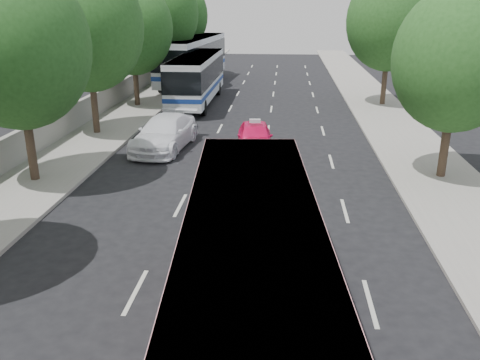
# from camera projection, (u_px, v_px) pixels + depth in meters

# --- Properties ---
(ground) EXTENTS (120.00, 120.00, 0.00)m
(ground) POSITION_uv_depth(u_px,v_px,m) (217.00, 258.00, 15.13)
(ground) COLOR black
(ground) RESTS_ON ground
(sidewalk_left) EXTENTS (4.00, 90.00, 0.15)m
(sidewalk_left) POSITION_uv_depth(u_px,v_px,m) (131.00, 111.00, 34.56)
(sidewalk_left) COLOR #9E998E
(sidewalk_left) RESTS_ON ground
(sidewalk_right) EXTENTS (4.00, 90.00, 0.12)m
(sidewalk_right) POSITION_uv_depth(u_px,v_px,m) (385.00, 116.00, 33.19)
(sidewalk_right) COLOR #9E998E
(sidewalk_right) RESTS_ON ground
(low_wall) EXTENTS (0.30, 90.00, 1.50)m
(low_wall) POSITION_uv_depth(u_px,v_px,m) (104.00, 99.00, 34.43)
(low_wall) COLOR #9E998E
(low_wall) RESTS_ON sidewalk_left
(tree_left_b) EXTENTS (5.70, 5.70, 8.88)m
(tree_left_b) POSITION_uv_depth(u_px,v_px,m) (17.00, 40.00, 19.44)
(tree_left_b) COLOR #38281E
(tree_left_b) RESTS_ON ground
(tree_left_c) EXTENTS (6.00, 6.00, 9.35)m
(tree_left_c) POSITION_uv_depth(u_px,v_px,m) (88.00, 23.00, 26.86)
(tree_left_c) COLOR #38281E
(tree_left_c) RESTS_ON ground
(tree_left_d) EXTENTS (5.52, 5.52, 8.60)m
(tree_left_d) POSITION_uv_depth(u_px,v_px,m) (133.00, 25.00, 34.52)
(tree_left_d) COLOR #38281E
(tree_left_d) RESTS_ON ground
(tree_left_e) EXTENTS (6.30, 6.30, 9.82)m
(tree_left_e) POSITION_uv_depth(u_px,v_px,m) (161.00, 10.00, 41.75)
(tree_left_e) COLOR #38281E
(tree_left_e) RESTS_ON ground
(tree_left_f) EXTENTS (5.88, 5.88, 9.16)m
(tree_left_f) POSITION_uv_depth(u_px,v_px,m) (178.00, 13.00, 49.42)
(tree_left_f) COLOR #38281E
(tree_left_f) RESTS_ON ground
(tree_right_near) EXTENTS (5.10, 5.10, 7.95)m
(tree_right_near) POSITION_uv_depth(u_px,v_px,m) (460.00, 55.00, 20.12)
(tree_right_near) COLOR #38281E
(tree_right_near) RESTS_ON ground
(tree_right_far) EXTENTS (6.00, 6.00, 9.35)m
(tree_right_far) POSITION_uv_depth(u_px,v_px,m) (392.00, 17.00, 34.80)
(tree_right_far) COLOR #38281E
(tree_right_far) RESTS_ON ground
(pink_bus) EXTENTS (3.50, 10.74, 3.37)m
(pink_bus) POSITION_uv_depth(u_px,v_px,m) (252.00, 264.00, 10.57)
(pink_bus) COLOR pink
(pink_bus) RESTS_ON ground
(pink_taxi) EXTENTS (2.09, 4.45, 1.47)m
(pink_taxi) POSITION_uv_depth(u_px,v_px,m) (255.00, 137.00, 25.60)
(pink_taxi) COLOR #F61561
(pink_taxi) RESTS_ON ground
(white_pickup) EXTENTS (2.92, 5.91, 1.65)m
(white_pickup) POSITION_uv_depth(u_px,v_px,m) (165.00, 133.00, 25.98)
(white_pickup) COLOR white
(white_pickup) RESTS_ON ground
(tour_coach_front) EXTENTS (2.52, 11.63, 3.48)m
(tour_coach_front) POSITION_uv_depth(u_px,v_px,m) (197.00, 75.00, 36.84)
(tour_coach_front) COLOR white
(tour_coach_front) RESTS_ON ground
(tour_coach_rear) EXTENTS (4.19, 14.03, 4.14)m
(tour_coach_rear) POSITION_uv_depth(u_px,v_px,m) (193.00, 57.00, 44.87)
(tour_coach_rear) COLOR white
(tour_coach_rear) RESTS_ON ground
(taxi_roof_sign) EXTENTS (0.56, 0.22, 0.18)m
(taxi_roof_sign) POSITION_uv_depth(u_px,v_px,m) (255.00, 121.00, 25.32)
(taxi_roof_sign) COLOR silver
(taxi_roof_sign) RESTS_ON pink_taxi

